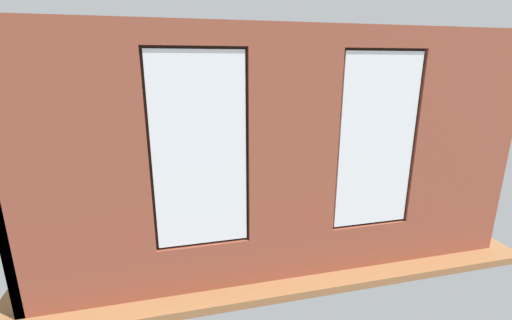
{
  "coord_description": "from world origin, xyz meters",
  "views": [
    {
      "loc": [
        1.32,
        6.03,
        2.58
      ],
      "look_at": [
        -0.07,
        0.4,
        0.96
      ],
      "focal_mm": 24.0,
      "sensor_mm": 36.0,
      "label": 1
    }
  ],
  "objects": [
    {
      "name": "ground_plane",
      "position": [
        0.0,
        0.0,
        -0.05
      ],
      "size": [
        6.72,
        5.63,
        0.1
      ],
      "primitive_type": "cube",
      "color": "#99663D"
    },
    {
      "name": "brick_wall_with_windows",
      "position": [
        0.0,
        2.43,
        1.46
      ],
      "size": [
        6.12,
        0.3,
        3.0
      ],
      "color": "brown",
      "rests_on": "ground_plane"
    },
    {
      "name": "white_wall_right",
      "position": [
        3.01,
        0.2,
        1.5
      ],
      "size": [
        0.1,
        4.63,
        3.0
      ],
      "primitive_type": "cube",
      "color": "silver",
      "rests_on": "ground_plane"
    },
    {
      "name": "couch_by_window",
      "position": [
        0.47,
        1.79,
        0.33
      ],
      "size": [
        1.82,
        0.87,
        0.8
      ],
      "color": "black",
      "rests_on": "ground_plane"
    },
    {
      "name": "couch_left",
      "position": [
        -2.36,
        0.35,
        0.33
      ],
      "size": [
        0.9,
        1.84,
        0.8
      ],
      "rotation": [
        0.0,
        0.0,
        1.59
      ],
      "color": "black",
      "rests_on": "ground_plane"
    },
    {
      "name": "coffee_table",
      "position": [
        -0.23,
        -0.03,
        0.36
      ],
      "size": [
        1.33,
        0.74,
        0.42
      ],
      "color": "olive",
      "rests_on": "ground_plane"
    },
    {
      "name": "cup_ceramic",
      "position": [
        -0.33,
        0.08,
        0.47
      ],
      "size": [
        0.09,
        0.09,
        0.11
      ],
      "primitive_type": "cylinder",
      "color": "silver",
      "rests_on": "coffee_table"
    },
    {
      "name": "candle_jar",
      "position": [
        -0.06,
        -0.12,
        0.46
      ],
      "size": [
        0.08,
        0.08,
        0.1
      ],
      "primitive_type": "cylinder",
      "color": "#B7333D",
      "rests_on": "coffee_table"
    },
    {
      "name": "table_plant_small",
      "position": [
        -0.59,
        -0.16,
        0.57
      ],
      "size": [
        0.19,
        0.19,
        0.29
      ],
      "color": "#47423D",
      "rests_on": "coffee_table"
    },
    {
      "name": "remote_black",
      "position": [
        -0.23,
        -0.03,
        0.43
      ],
      "size": [
        0.12,
        0.17,
        0.02
      ],
      "primitive_type": "cube",
      "rotation": [
        0.0,
        0.0,
        0.46
      ],
      "color": "black",
      "rests_on": "coffee_table"
    },
    {
      "name": "remote_silver",
      "position": [
        0.17,
        0.08,
        0.43
      ],
      "size": [
        0.18,
        0.12,
        0.02
      ],
      "primitive_type": "cube",
      "rotation": [
        0.0,
        0.0,
        1.14
      ],
      "color": "#B2B2B7",
      "rests_on": "coffee_table"
    },
    {
      "name": "media_console",
      "position": [
        2.71,
        0.3,
        0.29
      ],
      "size": [
        0.99,
        0.42,
        0.58
      ],
      "primitive_type": "cube",
      "color": "black",
      "rests_on": "ground_plane"
    },
    {
      "name": "tv_flatscreen",
      "position": [
        2.71,
        0.3,
        0.92
      ],
      "size": [
        0.97,
        0.2,
        0.67
      ],
      "color": "black",
      "rests_on": "media_console"
    },
    {
      "name": "papasan_chair",
      "position": [
        1.14,
        -1.49,
        0.43
      ],
      "size": [
        1.03,
        1.03,
        0.66
      ],
      "color": "olive",
      "rests_on": "ground_plane"
    },
    {
      "name": "potted_plant_corner_far_left",
      "position": [
        -2.51,
        1.89,
        0.64
      ],
      "size": [
        0.8,
        0.77,
        1.33
      ],
      "color": "gray",
      "rests_on": "ground_plane"
    },
    {
      "name": "potted_plant_near_tv",
      "position": [
        2.15,
        1.24,
        0.58
      ],
      "size": [
        0.8,
        0.82,
        1.04
      ],
      "color": "#9E5638",
      "rests_on": "ground_plane"
    },
    {
      "name": "potted_plant_foreground_right",
      "position": [
        2.42,
        -1.77,
        0.66
      ],
      "size": [
        0.85,
        0.99,
        1.25
      ],
      "color": "gray",
      "rests_on": "ground_plane"
    },
    {
      "name": "potted_plant_corner_near_left",
      "position": [
        -2.51,
        -1.82,
        0.59
      ],
      "size": [
        0.63,
        0.63,
        0.92
      ],
      "color": "#9E5638",
      "rests_on": "ground_plane"
    },
    {
      "name": "potted_plant_beside_window_right",
      "position": [
        2.03,
        1.89,
        0.56
      ],
      "size": [
        0.46,
        0.46,
        0.89
      ],
      "color": "#9E5638",
      "rests_on": "ground_plane"
    },
    {
      "name": "potted_plant_by_left_couch",
      "position": [
        -1.96,
        -1.01,
        0.44
      ],
      "size": [
        0.35,
        0.35,
        0.65
      ],
      "color": "gray",
      "rests_on": "ground_plane"
    },
    {
      "name": "potted_plant_between_couches",
      "position": [
        -0.89,
        1.74,
        0.74
      ],
      "size": [
        0.81,
        0.81,
        1.16
      ],
      "color": "brown",
      "rests_on": "ground_plane"
    }
  ]
}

